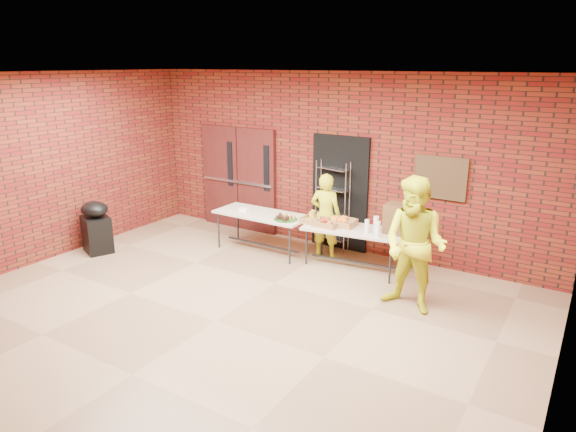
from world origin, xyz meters
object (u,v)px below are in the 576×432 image
object	(u,v)px
volunteer_woman	(326,216)
covered_grill	(96,227)
table_left	(262,216)
table_right	(354,232)
volunteer_man	(415,245)
coffee_dispenser	(397,219)
wire_rack	(332,206)

from	to	relation	value
volunteer_woman	covered_grill	bearing A→B (deg)	20.21
table_left	covered_grill	bearing A→B (deg)	-146.51
covered_grill	volunteer_woman	xyz separation A→B (m)	(3.63, 2.00, 0.28)
table_right	covered_grill	world-z (taller)	covered_grill
volunteer_man	covered_grill	bearing A→B (deg)	-163.51
volunteer_woman	coffee_dispenser	bearing A→B (deg)	168.32
coffee_dispenser	table_left	bearing A→B (deg)	-173.15
wire_rack	covered_grill	xyz separation A→B (m)	(-3.56, -2.40, -0.35)
volunteer_man	coffee_dispenser	bearing A→B (deg)	129.17
wire_rack	coffee_dispenser	size ratio (longest dim) A/B	3.42
covered_grill	table_right	bearing A→B (deg)	44.76
table_right	volunteer_woman	bearing A→B (deg)	154.10
volunteer_woman	volunteer_man	xyz separation A→B (m)	(1.99, -1.17, 0.19)
coffee_dispenser	volunteer_man	size ratio (longest dim) A/B	0.25
table_right	covered_grill	xyz separation A→B (m)	(-4.30, -1.77, -0.16)
wire_rack	table_left	distance (m)	1.30
coffee_dispenser	wire_rack	bearing A→B (deg)	161.40
wire_rack	volunteer_man	world-z (taller)	volunteer_man
wire_rack	table_right	xyz separation A→B (m)	(0.74, -0.63, -0.19)
table_right	covered_grill	bearing A→B (deg)	-164.47
table_left	volunteer_woman	size ratio (longest dim) A/B	1.16
table_left	coffee_dispenser	bearing A→B (deg)	7.42
table_left	wire_rack	bearing A→B (deg)	36.94
table_left	volunteer_man	world-z (taller)	volunteer_man
wire_rack	coffee_dispenser	bearing A→B (deg)	-6.07
wire_rack	table_left	world-z (taller)	wire_rack
wire_rack	volunteer_woman	world-z (taller)	wire_rack
table_right	volunteer_man	bearing A→B (deg)	-42.26
wire_rack	table_left	bearing A→B (deg)	-131.10
volunteer_man	wire_rack	bearing A→B (deg)	150.84
table_left	volunteer_man	xyz separation A→B (m)	(3.10, -0.81, 0.29)
wire_rack	covered_grill	bearing A→B (deg)	-133.51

